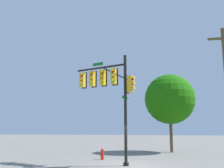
{
  "coord_description": "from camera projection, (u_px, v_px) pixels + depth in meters",
  "views": [
    {
      "loc": [
        -1.65,
        16.26,
        2.44
      ],
      "look_at": [
        0.9,
        0.07,
        5.31
      ],
      "focal_mm": 39.47,
      "sensor_mm": 36.0,
      "label": 1
    }
  ],
  "objects": [
    {
      "name": "signal_pole_assembly",
      "position": [
        108.0,
        85.0,
        17.22
      ],
      "size": [
        4.46,
        2.05,
        7.29
      ],
      "color": "black",
      "rests_on": "ground_plane"
    },
    {
      "name": "ground_plane",
      "position": [
        126.0,
        166.0,
        15.66
      ],
      "size": [
        120.0,
        120.0,
        0.0
      ],
      "primitive_type": "plane",
      "color": "slate"
    },
    {
      "name": "tree_near",
      "position": [
        170.0,
        99.0,
        24.91
      ],
      "size": [
        5.04,
        5.04,
        7.75
      ],
      "color": "brown",
      "rests_on": "ground_plane"
    },
    {
      "name": "fire_hydrant",
      "position": [
        102.0,
        154.0,
        18.64
      ],
      "size": [
        0.33,
        0.24,
        0.83
      ],
      "color": "red",
      "rests_on": "ground_plane"
    }
  ]
}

